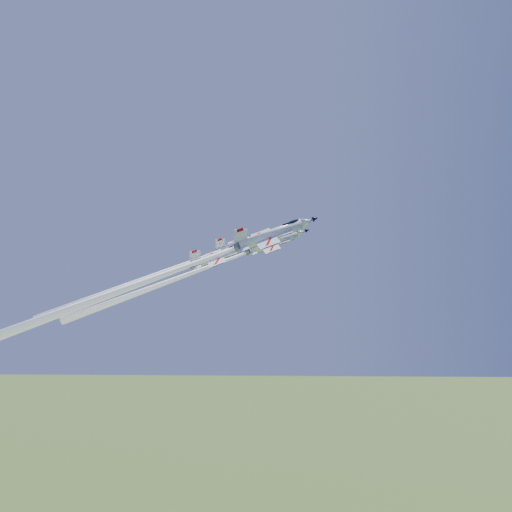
{
  "coord_description": "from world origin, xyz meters",
  "views": [
    {
      "loc": [
        3.01,
        -120.75,
        86.14
      ],
      "look_at": [
        0.0,
        0.0,
        86.81
      ],
      "focal_mm": 40.0,
      "sensor_mm": 36.0,
      "label": 1
    }
  ],
  "objects_px": {
    "jet_right": "(157,277)",
    "jet_slot": "(130,288)",
    "jet_left": "(163,272)",
    "jet_lead": "(194,272)"
  },
  "relations": [
    {
      "from": "jet_lead",
      "to": "jet_slot",
      "type": "bearing_deg",
      "value": -76.51
    },
    {
      "from": "jet_left",
      "to": "jet_right",
      "type": "xyz_separation_m",
      "value": [
        1.58,
        -13.71,
        -0.64
      ]
    },
    {
      "from": "jet_left",
      "to": "jet_slot",
      "type": "bearing_deg",
      "value": -39.57
    },
    {
      "from": "jet_right",
      "to": "jet_left",
      "type": "bearing_deg",
      "value": 173.99
    },
    {
      "from": "jet_lead",
      "to": "jet_right",
      "type": "relative_size",
      "value": 0.79
    },
    {
      "from": "jet_lead",
      "to": "jet_left",
      "type": "distance_m",
      "value": 8.27
    },
    {
      "from": "jet_left",
      "to": "jet_right",
      "type": "bearing_deg",
      "value": -6.01
    },
    {
      "from": "jet_lead",
      "to": "jet_right",
      "type": "xyz_separation_m",
      "value": [
        -5.87,
        -10.12,
        -0.68
      ]
    },
    {
      "from": "jet_right",
      "to": "jet_slot",
      "type": "xyz_separation_m",
      "value": [
        -6.49,
        4.08,
        -2.53
      ]
    },
    {
      "from": "jet_left",
      "to": "jet_slot",
      "type": "distance_m",
      "value": 11.27
    }
  ]
}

